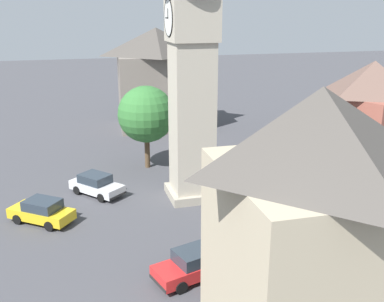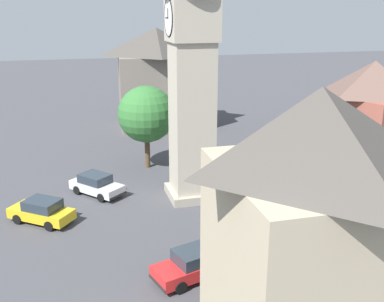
{
  "view_description": "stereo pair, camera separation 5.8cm",
  "coord_description": "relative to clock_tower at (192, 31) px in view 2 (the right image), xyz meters",
  "views": [
    {
      "loc": [
        -28.68,
        7.97,
        12.87
      ],
      "look_at": [
        0.0,
        0.0,
        3.44
      ],
      "focal_mm": 41.71,
      "sensor_mm": 36.0,
      "label": 1
    },
    {
      "loc": [
        -28.7,
        7.91,
        12.87
      ],
      "look_at": [
        0.0,
        0.0,
        3.44
      ],
      "focal_mm": 41.71,
      "sensor_mm": 36.0,
      "label": 2
    }
  ],
  "objects": [
    {
      "name": "building_terrace_right",
      "position": [
        6.4,
        -19.11,
        -7.22
      ],
      "size": [
        9.46,
        9.29,
        8.49
      ],
      "color": "#995142",
      "rests_on": "ground"
    },
    {
      "name": "building_shop_left",
      "position": [
        20.31,
        -1.56,
        -5.91
      ],
      "size": [
        7.55,
        9.29,
        11.09
      ],
      "color": "slate",
      "rests_on": "ground"
    },
    {
      "name": "ground_plane",
      "position": [
        -0.0,
        -0.0,
        -11.56
      ],
      "size": [
        200.0,
        200.0,
        0.0
      ],
      "primitive_type": "plane",
      "color": "#424247"
    },
    {
      "name": "tree",
      "position": [
        7.09,
        1.98,
        -6.93
      ],
      "size": [
        4.71,
        4.71,
        7.0
      ],
      "color": "brown",
      "rests_on": "ground"
    },
    {
      "name": "car_silver_kerb",
      "position": [
        -9.91,
        2.62,
        -10.79
      ],
      "size": [
        2.8,
        4.44,
        1.53
      ],
      "color": "red",
      "rests_on": "ground"
    },
    {
      "name": "car_red_corner",
      "position": [
        -1.43,
        10.25,
        -10.79
      ],
      "size": [
        3.85,
        4.3,
        1.53
      ],
      "color": "gold",
      "rests_on": "ground"
    },
    {
      "name": "car_white_side",
      "position": [
        2.73,
        -6.14,
        -10.79
      ],
      "size": [
        3.69,
        4.37,
        1.53
      ],
      "color": "#236B38",
      "rests_on": "ground"
    },
    {
      "name": "car_blue_kerb",
      "position": [
        2.2,
        6.61,
        -10.79
      ],
      "size": [
        4.24,
        3.95,
        1.53
      ],
      "color": "silver",
      "rests_on": "ground"
    },
    {
      "name": "building_corner_back",
      "position": [
        -16.43,
        0.29,
        -6.16
      ],
      "size": [
        6.86,
        6.51,
        10.6
      ],
      "color": "tan",
      "rests_on": "ground"
    },
    {
      "name": "clock_tower",
      "position": [
        0.0,
        0.0,
        0.0
      ],
      "size": [
        4.11,
        4.11,
        19.8
      ],
      "color": "#A59C89",
      "rests_on": "ground"
    },
    {
      "name": "pedestrian",
      "position": [
        -6.46,
        -3.17,
        -10.55
      ],
      "size": [
        0.26,
        0.56,
        1.69
      ],
      "color": "#706656",
      "rests_on": "ground"
    }
  ]
}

